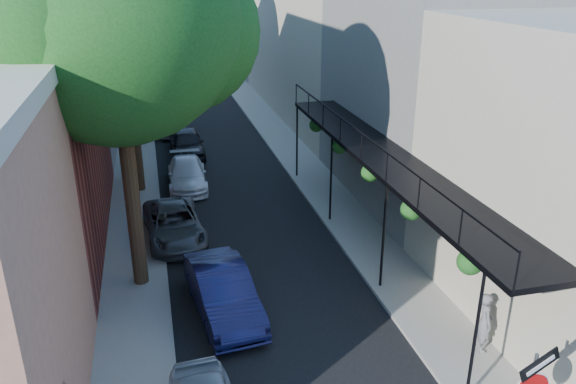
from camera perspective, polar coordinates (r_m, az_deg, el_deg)
road_surface at (r=37.04m, az=-8.92°, el=7.35°), size 6.00×64.00×0.01m
sidewalk_left at (r=36.91m, az=-15.15°, el=6.89°), size 2.00×64.00×0.12m
sidewalk_right at (r=37.56m, az=-2.79°, el=7.88°), size 2.00×64.00×0.12m
buildings_left at (r=35.33m, az=-24.77°, el=13.12°), size 10.10×59.10×12.00m
buildings_right at (r=37.54m, az=4.99°, el=14.60°), size 9.80×55.00×10.00m
oak_near at (r=16.06m, az=-15.78°, el=16.46°), size 7.48×6.80×11.42m
oak_mid at (r=24.07m, az=-15.46°, el=16.12°), size 6.60×6.00×10.20m
parked_car_b at (r=16.13m, az=-6.63°, el=-10.02°), size 1.95×4.38×1.40m
parked_car_c at (r=20.62m, az=-11.49°, el=-3.19°), size 2.27×4.38×1.18m
parked_car_d at (r=25.40m, az=-10.21°, el=1.80°), size 1.78×4.10×1.17m
parked_car_e at (r=29.53m, az=-10.25°, el=4.89°), size 1.67×4.09×1.39m
parked_car_f at (r=33.90m, az=-11.99°, el=6.87°), size 1.65×3.96×1.27m
parked_car_g at (r=39.83m, az=-13.01°, el=9.06°), size 2.41×4.88×1.33m
pedestrian at (r=15.24m, az=19.33°, el=-12.33°), size 0.51×0.67×1.62m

